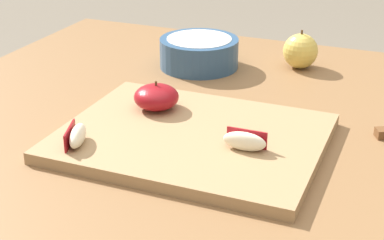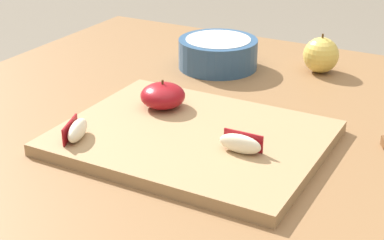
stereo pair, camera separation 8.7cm
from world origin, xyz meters
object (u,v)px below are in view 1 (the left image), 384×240
Objects in this scene: apple_wedge_near_knife at (245,141)px; cutting_board at (192,138)px; apple_half_skin_up at (156,97)px; apple_wedge_back at (77,136)px; whole_apple_golden at (300,51)px; ceramic_fruit_bowl at (199,52)px.

cutting_board is at bearing 164.98° from apple_wedge_near_knife.
apple_wedge_back is (-0.05, -0.16, -0.01)m from apple_half_skin_up.
apple_wedge_near_knife and apple_wedge_back have the same top height.
ceramic_fruit_bowl is at bearing -159.12° from whole_apple_golden.
ceramic_fruit_bowl is (0.02, 0.42, -0.00)m from apple_wedge_back.
apple_wedge_near_knife is at bearing -59.24° from ceramic_fruit_bowl.
ceramic_fruit_bowl is (-0.03, 0.26, -0.01)m from apple_half_skin_up.
whole_apple_golden reaches higher than cutting_board.
apple_wedge_back is (-0.22, -0.07, 0.00)m from apple_wedge_near_knife.
ceramic_fruit_bowl is at bearing 96.56° from apple_half_skin_up.
whole_apple_golden is (-0.02, 0.41, 0.00)m from apple_wedge_near_knife.
apple_wedge_back is (-0.13, -0.10, 0.02)m from cutting_board.
ceramic_fruit_bowl is at bearing 120.76° from apple_wedge_near_knife.
whole_apple_golden is 0.20m from ceramic_fruit_bowl.
ceramic_fruit_bowl reaches higher than cutting_board.
cutting_board is at bearing 35.81° from apple_wedge_back.
apple_wedge_near_knife is 0.80× the size of whole_apple_golden.
cutting_board is at bearing -100.22° from whole_apple_golden.
apple_half_skin_up reaches higher than apple_wedge_near_knife.
cutting_board is 4.93× the size of whole_apple_golden.
cutting_board is 0.40m from whole_apple_golden.
apple_wedge_near_knife is (0.17, -0.08, -0.01)m from apple_half_skin_up.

